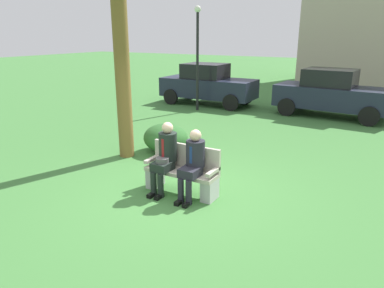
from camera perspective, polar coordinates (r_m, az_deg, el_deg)
name	(u,v)px	position (r m, az deg, el deg)	size (l,w,h in m)	color
ground_plane	(183,194)	(6.74, -1.38, -7.96)	(80.00, 80.00, 0.00)	#3F7938
park_bench	(183,172)	(6.69, -1.50, -4.47)	(1.40, 0.44, 0.90)	#B7AD9E
seated_man_left	(165,154)	(6.63, -4.28, -1.63)	(0.34, 0.72, 1.32)	#1E2823
seated_man_right	(193,161)	(6.34, 0.14, -2.73)	(0.34, 0.72, 1.26)	#23232D
shrub_near_bench	(166,138)	(9.00, -4.22, 0.98)	(1.14, 1.05, 0.71)	#2F642C
parked_car_near	(208,84)	(15.10, 2.50, 9.49)	(3.92, 1.74, 1.68)	#1E2338
parked_car_far	(332,93)	(13.72, 21.38, 7.55)	(4.00, 1.93, 1.68)	#1E2338
street_lamp	(198,48)	(13.78, 0.88, 14.98)	(0.24, 0.24, 3.83)	black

